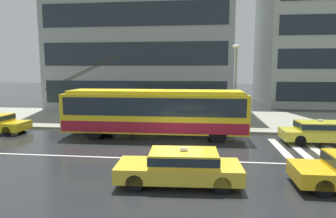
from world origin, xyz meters
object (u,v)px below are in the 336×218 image
(taxi_oncoming_near, at_px, (181,166))
(pedestrian_at_shelter, at_px, (132,107))
(trolleybus, at_px, (155,111))
(street_lamp, at_px, (236,79))
(taxi_ahead_of_bus, at_px, (321,131))
(pedestrian_approaching_curb, at_px, (100,104))
(bus_shelter, at_px, (134,99))

(taxi_oncoming_near, height_order, pedestrian_at_shelter, pedestrian_at_shelter)
(pedestrian_at_shelter, bearing_deg, taxi_oncoming_near, -66.61)
(trolleybus, xyz_separation_m, taxi_oncoming_near, (2.17, -7.59, -0.93))
(street_lamp, bearing_deg, trolleybus, -153.84)
(taxi_ahead_of_bus, relative_size, taxi_oncoming_near, 0.99)
(taxi_ahead_of_bus, bearing_deg, taxi_oncoming_near, -137.03)
(taxi_oncoming_near, bearing_deg, pedestrian_approaching_curb, 123.15)
(street_lamp, bearing_deg, bus_shelter, 173.45)
(taxi_oncoming_near, xyz_separation_m, street_lamp, (3.00, 10.13, 2.92))
(bus_shelter, xyz_separation_m, pedestrian_at_shelter, (0.05, -1.14, -0.40))
(taxi_oncoming_near, distance_m, pedestrian_approaching_curb, 12.39)
(pedestrian_at_shelter, relative_size, pedestrian_approaching_curb, 0.97)
(trolleybus, height_order, pedestrian_at_shelter, trolleybus)
(pedestrian_approaching_curb, bearing_deg, bus_shelter, 14.45)
(pedestrian_approaching_curb, relative_size, street_lamp, 0.34)
(street_lamp, bearing_deg, taxi_oncoming_near, -106.48)
(pedestrian_at_shelter, height_order, pedestrian_approaching_curb, pedestrian_approaching_curb)
(taxi_ahead_of_bus, relative_size, street_lamp, 0.80)
(trolleybus, bearing_deg, bus_shelter, 122.22)
(taxi_oncoming_near, xyz_separation_m, bus_shelter, (-4.30, 10.97, 1.34))
(street_lamp, bearing_deg, pedestrian_at_shelter, -177.63)
(taxi_ahead_of_bus, distance_m, taxi_oncoming_near, 10.42)
(taxi_ahead_of_bus, height_order, taxi_oncoming_near, same)
(taxi_oncoming_near, xyz_separation_m, pedestrian_at_shelter, (-4.25, 9.83, 0.93))
(pedestrian_at_shelter, bearing_deg, pedestrian_approaching_curb, 168.57)
(taxi_ahead_of_bus, distance_m, pedestrian_approaching_curb, 14.78)
(pedestrian_approaching_curb, bearing_deg, taxi_oncoming_near, -56.85)
(taxi_oncoming_near, bearing_deg, pedestrian_at_shelter, 113.39)
(taxi_ahead_of_bus, distance_m, street_lamp, 6.25)
(pedestrian_at_shelter, bearing_deg, street_lamp, 2.37)
(taxi_ahead_of_bus, relative_size, pedestrian_approaching_curb, 2.36)
(pedestrian_approaching_curb, distance_m, street_lamp, 9.93)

